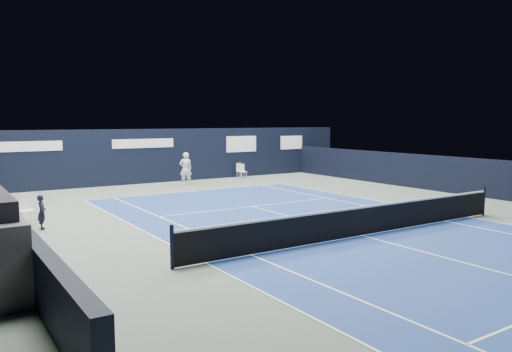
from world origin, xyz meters
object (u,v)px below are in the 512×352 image
(folding_chair_back_b, at_px, (240,170))
(line_judge_chair, at_px, (25,207))
(tennis_player, at_px, (186,169))
(folding_chair_back_a, at_px, (242,169))
(tennis_net, at_px, (363,220))

(folding_chair_back_b, xyz_separation_m, line_judge_chair, (-13.58, -8.05, 0.09))
(line_judge_chair, relative_size, tennis_player, 0.59)
(line_judge_chair, xyz_separation_m, tennis_player, (9.24, 6.73, 0.30))
(tennis_player, bearing_deg, folding_chair_back_a, 14.56)
(tennis_player, bearing_deg, line_judge_chair, -143.92)
(tennis_net, relative_size, tennis_player, 7.03)
(folding_chair_back_a, height_order, tennis_player, tennis_player)
(folding_chair_back_a, bearing_deg, line_judge_chair, -148.07)
(line_judge_chair, height_order, tennis_net, tennis_net)
(folding_chair_back_b, distance_m, tennis_player, 4.55)
(tennis_player, bearing_deg, folding_chair_back_b, 16.97)
(folding_chair_back_a, height_order, folding_chair_back_b, folding_chair_back_b)
(folding_chair_back_a, xyz_separation_m, tennis_net, (-5.07, -15.43, -0.08))
(folding_chair_back_a, relative_size, tennis_player, 0.49)
(folding_chair_back_a, xyz_separation_m, tennis_player, (-4.37, -1.14, 0.33))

